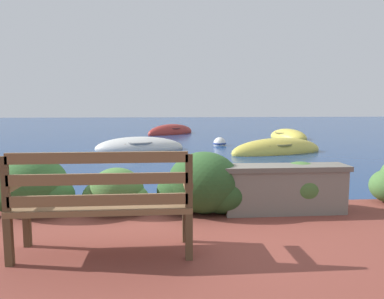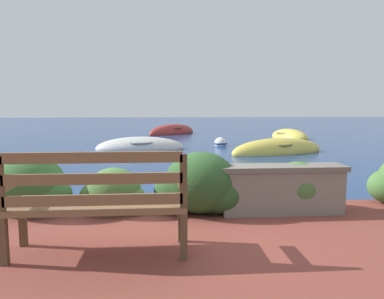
{
  "view_description": "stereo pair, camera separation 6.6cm",
  "coord_description": "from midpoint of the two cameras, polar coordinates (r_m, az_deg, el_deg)",
  "views": [
    {
      "loc": [
        -0.12,
        -4.83,
        1.53
      ],
      "look_at": [
        0.68,
        4.64,
        0.38
      ],
      "focal_mm": 35.0,
      "sensor_mm": 36.0,
      "label": 1
    },
    {
      "loc": [
        -0.06,
        -4.84,
        1.53
      ],
      "look_at": [
        0.68,
        4.64,
        0.38
      ],
      "focal_mm": 35.0,
      "sensor_mm": 36.0,
      "label": 2
    }
  ],
  "objects": [
    {
      "name": "ground_plane",
      "position": [
        5.07,
        -3.25,
        -10.63
      ],
      "size": [
        80.0,
        80.0,
        0.0
      ],
      "color": "navy"
    },
    {
      "name": "park_bench",
      "position": [
        3.33,
        -13.64,
        -7.57
      ],
      "size": [
        1.54,
        0.48,
        0.93
      ],
      "rotation": [
        0.0,
        0.0,
        0.1
      ],
      "color": "brown",
      "rests_on": "patio_terrace"
    },
    {
      "name": "stone_wall",
      "position": [
        4.66,
        13.88,
        -5.83
      ],
      "size": [
        1.52,
        0.39,
        0.58
      ],
      "color": "slate",
      "rests_on": "patio_terrace"
    },
    {
      "name": "hedge_clump_left",
      "position": [
        4.89,
        -23.18,
        -5.48
      ],
      "size": [
        1.04,
        0.75,
        0.7
      ],
      "color": "#2D5628",
      "rests_on": "patio_terrace"
    },
    {
      "name": "hedge_clump_centre",
      "position": [
        4.63,
        -11.52,
        -6.57
      ],
      "size": [
        0.81,
        0.59,
        0.55
      ],
      "color": "#426B33",
      "rests_on": "patio_terrace"
    },
    {
      "name": "hedge_clump_right",
      "position": [
        4.53,
        1.58,
        -5.64
      ],
      "size": [
        1.09,
        0.79,
        0.74
      ],
      "color": "#284C23",
      "rests_on": "patio_terrace"
    },
    {
      "name": "hedge_clump_far_right",
      "position": [
        4.87,
        15.96,
        -5.78
      ],
      "size": [
        0.88,
        0.64,
        0.6
      ],
      "color": "#426B33",
      "rests_on": "patio_terrace"
    },
    {
      "name": "rowboat_nearest",
      "position": [
        12.05,
        13.08,
        -0.24
      ],
      "size": [
        3.39,
        1.94,
        0.84
      ],
      "rotation": [
        0.0,
        0.0,
        3.47
      ],
      "color": "#DBC64C",
      "rests_on": "ground_plane"
    },
    {
      "name": "rowboat_mid",
      "position": [
        12.72,
        -7.75,
        0.24
      ],
      "size": [
        3.07,
        1.54,
        0.78
      ],
      "rotation": [
        0.0,
        0.0,
        3.25
      ],
      "color": "silver",
      "rests_on": "ground_plane"
    },
    {
      "name": "rowboat_far",
      "position": [
        17.42,
        14.73,
        1.86
      ],
      "size": [
        1.66,
        2.55,
        0.75
      ],
      "rotation": [
        0.0,
        0.0,
        4.92
      ],
      "color": "#DBC64C",
      "rests_on": "ground_plane"
    },
    {
      "name": "rowboat_outer",
      "position": [
        19.4,
        -2.94,
        2.59
      ],
      "size": [
        2.85,
        2.78,
        0.89
      ],
      "rotation": [
        0.0,
        0.0,
        0.76
      ],
      "color": "#9E2D28",
      "rests_on": "ground_plane"
    },
    {
      "name": "mooring_buoy",
      "position": [
        13.96,
        4.49,
        0.93
      ],
      "size": [
        0.51,
        0.51,
        0.46
      ],
      "color": "white",
      "rests_on": "ground_plane"
    }
  ]
}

